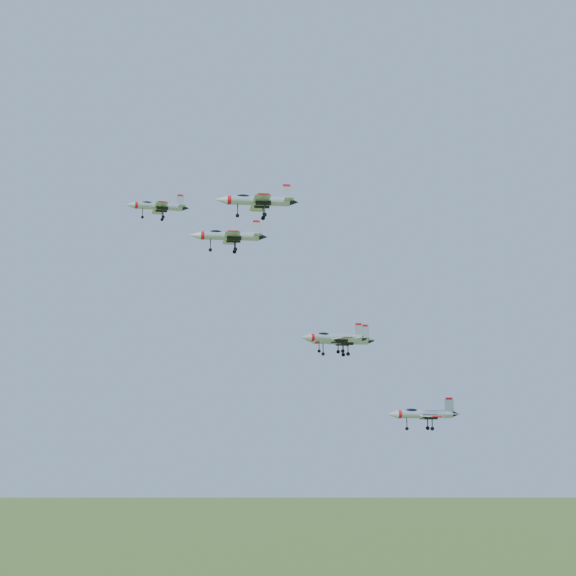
{
  "coord_description": "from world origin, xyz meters",
  "views": [
    {
      "loc": [
        2.14,
        -126.98,
        124.03
      ],
      "look_at": [
        6.65,
        -0.97,
        141.28
      ],
      "focal_mm": 50.0,
      "sensor_mm": 36.0,
      "label": 1
    }
  ],
  "objects": [
    {
      "name": "jet_right_low",
      "position": [
        12.99,
        -10.74,
        132.65
      ],
      "size": [
        10.48,
        8.88,
        2.84
      ],
      "rotation": [
        0.0,
        0.0,
        0.26
      ],
      "color": "#B7BEC5"
    },
    {
      "name": "jet_lead",
      "position": [
        -16.23,
        12.89,
        157.75
      ],
      "size": [
        11.34,
        9.57,
        3.05
      ],
      "rotation": [
        0.0,
        0.0,
        0.22
      ],
      "color": "#B7BEC5"
    },
    {
      "name": "jet_right_high",
      "position": [
        1.55,
        -16.25,
        151.66
      ],
      "size": [
        12.05,
        10.01,
        3.22
      ],
      "rotation": [
        0.0,
        0.0,
        0.1
      ],
      "color": "#B7BEC5"
    },
    {
      "name": "jet_left_low",
      "position": [
        15.59,
        8.35,
        133.7
      ],
      "size": [
        12.85,
        10.87,
        3.47
      ],
      "rotation": [
        0.0,
        0.0,
        0.25
      ],
      "color": "#B7BEC5"
    },
    {
      "name": "jet_trail",
      "position": [
        27.14,
        -3.99,
        121.54
      ],
      "size": [
        11.78,
        9.81,
        3.15
      ],
      "rotation": [
        0.0,
        0.0,
        0.13
      ],
      "color": "#B7BEC5"
    },
    {
      "name": "jet_left_high",
      "position": [
        -3.21,
        3.56,
        150.58
      ],
      "size": [
        13.09,
        10.85,
        3.5
      ],
      "rotation": [
        0.0,
        0.0,
        0.09
      ],
      "color": "#B7BEC5"
    }
  ]
}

